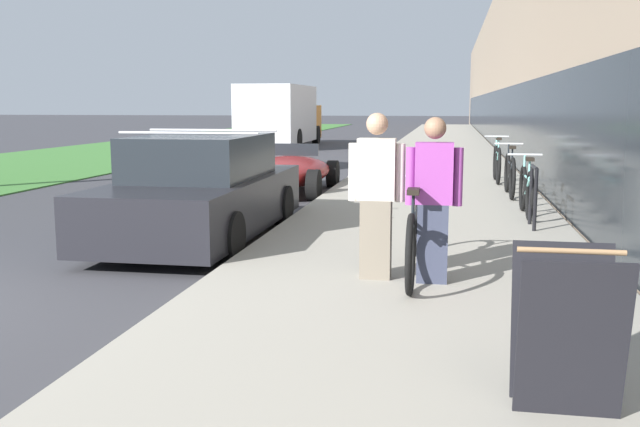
% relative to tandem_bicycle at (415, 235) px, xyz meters
% --- Properties ---
extents(sidewalk_slab, '(4.00, 70.00, 0.16)m').
position_rel_tandem_bicycle_xyz_m(sidewalk_slab, '(-0.01, 18.94, -0.47)').
color(sidewalk_slab, gray).
rests_on(sidewalk_slab, ground).
extents(storefront_facade, '(10.01, 70.00, 6.47)m').
position_rel_tandem_bicycle_xyz_m(storefront_facade, '(7.03, 26.94, 2.68)').
color(storefront_facade, gray).
rests_on(storefront_facade, ground).
extents(lawn_strip, '(7.48, 70.00, 0.03)m').
position_rel_tandem_bicycle_xyz_m(lawn_strip, '(-12.23, 22.94, -0.53)').
color(lawn_strip, '#3D7533').
rests_on(lawn_strip, ground).
extents(tandem_bicycle, '(0.52, 2.35, 0.92)m').
position_rel_tandem_bicycle_xyz_m(tandem_bicycle, '(0.00, 0.00, 0.00)').
color(tandem_bicycle, black).
rests_on(tandem_bicycle, sidewalk_slab).
extents(person_rider, '(0.53, 0.21, 1.55)m').
position_rel_tandem_bicycle_xyz_m(person_rider, '(0.18, -0.28, 0.39)').
color(person_rider, '#33384C').
rests_on(person_rider, sidewalk_slab).
extents(person_bystander, '(0.54, 0.21, 1.58)m').
position_rel_tandem_bicycle_xyz_m(person_bystander, '(-0.36, -0.22, 0.41)').
color(person_bystander, '#756B5B').
rests_on(person_bystander, sidewalk_slab).
extents(bike_rack_hoop, '(0.05, 0.60, 0.84)m').
position_rel_tandem_bicycle_xyz_m(bike_rack_hoop, '(1.44, 3.00, 0.13)').
color(bike_rack_hoop, black).
rests_on(bike_rack_hoop, sidewalk_slab).
extents(cruiser_bike_nearest, '(0.52, 1.70, 0.91)m').
position_rel_tandem_bicycle_xyz_m(cruiser_bike_nearest, '(1.46, 4.07, -0.01)').
color(cruiser_bike_nearest, black).
rests_on(cruiser_bike_nearest, sidewalk_slab).
extents(cruiser_bike_middle, '(0.52, 1.89, 0.94)m').
position_rel_tandem_bicycle_xyz_m(cruiser_bike_middle, '(1.41, 6.42, 0.01)').
color(cruiser_bike_middle, black).
rests_on(cruiser_bike_middle, sidewalk_slab).
extents(cruiser_bike_farthest, '(0.52, 1.77, 0.98)m').
position_rel_tandem_bicycle_xyz_m(cruiser_bike_farthest, '(1.32, 8.80, 0.02)').
color(cruiser_bike_farthest, black).
rests_on(cruiser_bike_farthest, sidewalk_slab).
extents(sandwich_board_sign, '(0.56, 0.56, 0.90)m').
position_rel_tandem_bicycle_xyz_m(sandwich_board_sign, '(0.97, -3.02, 0.06)').
color(sandwich_board_sign, black).
rests_on(sandwich_board_sign, sidewalk_slab).
extents(parked_sedan_curbside, '(1.85, 4.43, 1.48)m').
position_rel_tandem_bicycle_xyz_m(parked_sedan_curbside, '(-2.97, 2.19, 0.10)').
color(parked_sedan_curbside, black).
rests_on(parked_sedan_curbside, ground).
extents(vintage_roadster_curbside, '(1.85, 3.90, 1.00)m').
position_rel_tandem_bicycle_xyz_m(vintage_roadster_curbside, '(-3.03, 7.42, -0.12)').
color(vintage_roadster_curbside, maroon).
rests_on(vintage_roadster_curbside, ground).
extents(moving_truck, '(2.42, 7.21, 2.60)m').
position_rel_tandem_bicycle_xyz_m(moving_truck, '(-6.87, 23.15, 0.78)').
color(moving_truck, orange).
rests_on(moving_truck, ground).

